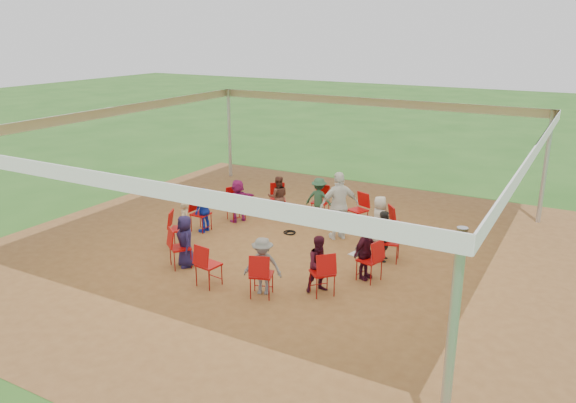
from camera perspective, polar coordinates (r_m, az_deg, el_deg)
The scene contains 30 objects.
ground at distance 13.26m, azimuth -0.43°, elevation -4.85°, with size 80.00×80.00×0.00m, color #295A1C.
dirt_patch at distance 13.26m, azimuth -0.43°, elevation -4.82°, with size 13.00×13.00×0.00m, color brown.
tent at distance 12.57m, azimuth -0.45°, elevation 5.23°, with size 10.33×10.33×3.00m.
chair_0 at distance 11.63m, azimuth 8.27°, elevation -5.92°, with size 0.42×0.44×0.90m, color #A90807, non-canonical shape.
chair_1 at distance 12.65m, azimuth 10.32°, elevation -4.07°, with size 0.42×0.44×0.90m, color #A90807, non-canonical shape.
chair_2 at distance 13.74m, azimuth 9.70°, elevation -2.29°, with size 0.42×0.44×0.90m, color #A90807, non-canonical shape.
chair_3 at distance 14.67m, azimuth 7.12°, elevation -0.91°, with size 0.42×0.44×0.90m, color #A90807, non-canonical shape.
chair_4 at distance 15.26m, azimuth 3.31°, elevation -0.08°, with size 0.42×0.44×0.90m, color #A90807, non-canonical shape.
chair_5 at distance 15.43m, azimuth -1.04°, elevation 0.13°, with size 0.42×0.44×0.90m, color #A90807, non-canonical shape.
chair_6 at distance 15.14m, azimuth -5.30°, elevation -0.27°, with size 0.42×0.44×0.90m, color #A90807, non-canonical shape.
chair_7 at distance 14.45m, azimuth -8.84°, elevation -1.28°, with size 0.42×0.44×0.90m, color #A90807, non-canonical shape.
chair_8 at distance 13.45m, azimuth -10.96°, elevation -2.80°, with size 0.42×0.44×0.90m, color #A90807, non-canonical shape.
chair_9 at distance 12.35m, azimuth -10.90°, elevation -4.64°, with size 0.42×0.44×0.90m, color #A90807, non-canonical shape.
chair_10 at distance 11.40m, azimuth -8.07°, elevation -6.40°, with size 0.42×0.44×0.90m, color #A90807, non-canonical shape.
chair_11 at distance 10.87m, azimuth -2.71°, elevation -7.45°, with size 0.42×0.44×0.90m, color #A90807, non-canonical shape.
chair_12 at distance 10.96m, azimuth 3.51°, elevation -7.25°, with size 0.42×0.44×0.90m, color #A90807, non-canonical shape.
person_seated_0 at distance 11.64m, azimuth 7.82°, elevation -5.16°, with size 0.68×0.35×1.16m, color #380D1C.
person_seated_1 at distance 12.61m, azimuth 9.81°, elevation -3.46°, with size 0.42×0.28×1.16m, color black.
person_seated_2 at distance 13.66m, azimuth 9.26°, elevation -1.80°, with size 0.56×0.32×1.16m, color #BAB2A7.
person_seated_3 at distance 15.12m, azimuth 3.16°, elevation 0.28°, with size 0.75×0.37×1.16m, color #244A32.
person_seated_4 at distance 15.27m, azimuth -1.02°, elevation 0.48°, with size 0.56×0.32×1.16m, color #4F2C22.
person_seated_5 at distance 15.00m, azimuth -5.11°, elevation 0.10°, with size 1.07×0.40×1.16m, color #981B69.
person_seated_6 at distance 14.33m, azimuth -8.49°, elevation -0.85°, with size 0.68×0.35×1.16m, color #152EB5.
person_seated_7 at distance 13.38m, azimuth -10.50°, elevation -2.27°, with size 0.42×0.28×1.16m, color tan.
person_seated_8 at distance 12.33m, azimuth -10.39°, elevation -3.98°, with size 0.56×0.32×1.16m, color #1C153D.
person_seated_9 at distance 10.92m, azimuth -2.59°, elevation -6.55°, with size 0.75×0.37×1.16m, color slate.
person_seated_10 at distance 11.00m, azimuth 3.29°, elevation -6.37°, with size 0.56×0.32×1.16m, color #380D1C.
standing_person at distance 13.68m, azimuth 5.24°, elevation -0.44°, with size 0.99×0.51×1.69m, color silver.
cable_coil at distance 14.23m, azimuth 0.19°, elevation -3.19°, with size 0.35×0.35×0.03m.
laptop at distance 11.74m, azimuth 7.18°, elevation -5.09°, with size 0.32×0.37×0.22m.
Camera 1 is at (6.10, -10.67, 4.98)m, focal length 35.00 mm.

